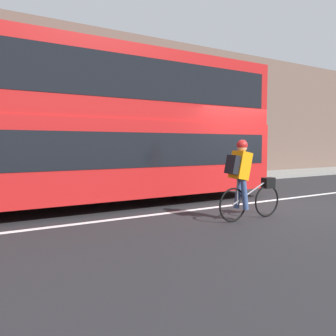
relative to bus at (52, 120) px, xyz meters
The scene contains 7 objects.
ground_plane 5.44m from the bus, 21.88° to the right, with size 80.00×80.00×0.00m, color #232326.
road_center_line 5.38m from the bus, 19.93° to the right, with size 50.00×0.14×0.01m, color silver.
sidewalk_curb 6.09m from the bus, 35.76° to the left, with size 60.00×2.49×0.12m.
building_facade 6.73m from the bus, 45.53° to the left, with size 60.00×0.30×6.02m.
bus is the anchor object (origin of this frame).
cyclist_on_bike 4.49m from the bus, 44.78° to the right, with size 1.61×0.32×1.61m.
street_sign_post 3.81m from the bus, 59.15° to the left, with size 0.36×0.09×2.38m.
Camera 1 is at (-6.15, -6.00, 1.52)m, focal length 35.00 mm.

